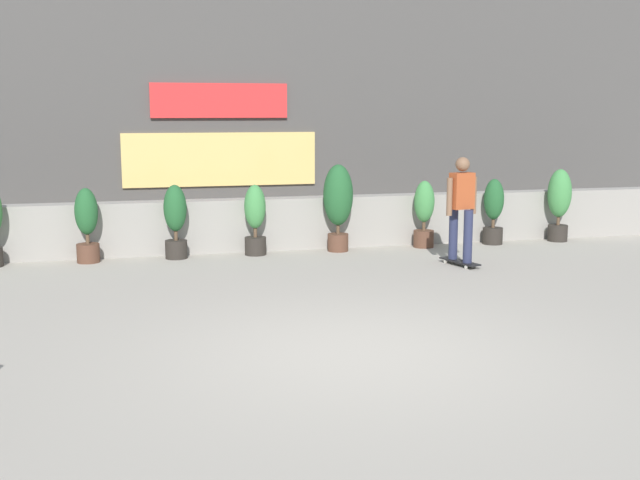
{
  "coord_description": "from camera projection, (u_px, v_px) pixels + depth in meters",
  "views": [
    {
      "loc": [
        -2.24,
        -7.27,
        2.41
      ],
      "look_at": [
        0.0,
        1.5,
        0.9
      ],
      "focal_mm": 43.93,
      "sensor_mm": 36.0,
      "label": 1
    }
  ],
  "objects": [
    {
      "name": "potted_plant_8",
      "position": [
        559.0,
        201.0,
        14.44
      ],
      "size": [
        0.43,
        0.43,
        1.34
      ],
      "color": "#2D2823",
      "rests_on": "ground"
    },
    {
      "name": "skater_far_right",
      "position": [
        461.0,
        206.0,
        12.11
      ],
      "size": [
        0.55,
        0.82,
        1.7
      ],
      "color": "black",
      "rests_on": "ground"
    },
    {
      "name": "potted_plant_5",
      "position": [
        338.0,
        201.0,
        13.39
      ],
      "size": [
        0.51,
        0.51,
        1.5
      ],
      "color": "brown",
      "rests_on": "ground"
    },
    {
      "name": "ground_plane",
      "position": [
        357.0,
        351.0,
        7.89
      ],
      "size": [
        48.0,
        48.0,
        0.0
      ],
      "primitive_type": "plane",
      "color": "#A8A093"
    },
    {
      "name": "potted_plant_4",
      "position": [
        255.0,
        218.0,
        13.07
      ],
      "size": [
        0.36,
        0.36,
        1.18
      ],
      "color": "#2D2823",
      "rests_on": "ground"
    },
    {
      "name": "potted_plant_6",
      "position": [
        424.0,
        213.0,
        13.81
      ],
      "size": [
        0.36,
        0.36,
        1.18
      ],
      "color": "brown",
      "rests_on": "ground"
    },
    {
      "name": "potted_plant_7",
      "position": [
        494.0,
        210.0,
        14.14
      ],
      "size": [
        0.36,
        0.36,
        1.19
      ],
      "color": "#2D2823",
      "rests_on": "ground"
    },
    {
      "name": "potted_plant_3",
      "position": [
        175.0,
        219.0,
        12.75
      ],
      "size": [
        0.37,
        0.37,
        1.21
      ],
      "color": "#2D2823",
      "rests_on": "ground"
    },
    {
      "name": "potted_plant_2",
      "position": [
        87.0,
        223.0,
        12.41
      ],
      "size": [
        0.36,
        0.36,
        1.19
      ],
      "color": "brown",
      "rests_on": "ground"
    },
    {
      "name": "building_backdrop",
      "position": [
        223.0,
        71.0,
        16.92
      ],
      "size": [
        20.0,
        2.08,
        6.5
      ],
      "color": "#4C4947",
      "rests_on": "ground"
    },
    {
      "name": "planter_wall",
      "position": [
        256.0,
        224.0,
        13.55
      ],
      "size": [
        18.0,
        0.4,
        0.9
      ],
      "primitive_type": "cube",
      "color": "gray",
      "rests_on": "ground"
    }
  ]
}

